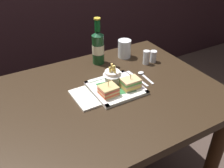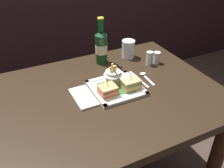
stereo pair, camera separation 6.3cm
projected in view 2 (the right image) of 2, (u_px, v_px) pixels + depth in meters
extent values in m
cube|color=black|center=(108.00, 96.00, 1.24)|extent=(1.10, 0.85, 0.04)
cylinder|color=#361F0E|center=(214.00, 164.00, 1.36)|extent=(0.08, 0.08, 0.73)
cylinder|color=#31221D|center=(15.00, 137.00, 1.53)|extent=(0.08, 0.08, 0.73)
cylinder|color=#35151B|center=(145.00, 97.00, 1.88)|extent=(0.08, 0.08, 0.73)
cube|color=white|center=(116.00, 88.00, 1.25)|extent=(0.24, 0.24, 0.01)
cube|color=#286232|center=(116.00, 87.00, 1.24)|extent=(0.19, 0.16, 0.00)
cube|color=white|center=(127.00, 99.00, 1.16)|extent=(0.24, 0.02, 0.01)
cube|color=white|center=(107.00, 77.00, 1.32)|extent=(0.24, 0.02, 0.01)
cube|color=white|center=(96.00, 93.00, 1.20)|extent=(0.02, 0.24, 0.01)
cube|color=white|center=(135.00, 82.00, 1.28)|extent=(0.02, 0.24, 0.01)
cube|color=tan|center=(108.00, 94.00, 1.19)|extent=(0.08, 0.07, 0.01)
cube|color=#CE4C31|center=(108.00, 92.00, 1.19)|extent=(0.08, 0.07, 0.01)
cube|color=tan|center=(108.00, 90.00, 1.18)|extent=(0.08, 0.07, 0.01)
cube|color=#C94835|center=(108.00, 89.00, 1.17)|extent=(0.08, 0.07, 0.01)
cube|color=tan|center=(108.00, 87.00, 1.17)|extent=(0.08, 0.07, 0.01)
cylinder|color=tan|center=(108.00, 87.00, 1.17)|extent=(0.00, 0.00, 0.08)
cube|color=tan|center=(130.00, 87.00, 1.24)|extent=(0.09, 0.07, 0.01)
cube|color=#E9C050|center=(131.00, 86.00, 1.23)|extent=(0.09, 0.07, 0.01)
cube|color=tan|center=(131.00, 84.00, 1.23)|extent=(0.09, 0.07, 0.01)
cube|color=#4D933E|center=(131.00, 82.00, 1.22)|extent=(0.09, 0.07, 0.01)
cube|color=tan|center=(131.00, 80.00, 1.21)|extent=(0.09, 0.07, 0.01)
cylinder|color=tan|center=(131.00, 82.00, 1.22)|extent=(0.00, 0.00, 0.08)
cylinder|color=silver|center=(113.00, 77.00, 1.26)|extent=(0.08, 0.08, 0.07)
cone|color=silver|center=(113.00, 72.00, 1.24)|extent=(0.09, 0.09, 0.03)
cube|color=#DFB45B|center=(113.00, 71.00, 1.23)|extent=(0.02, 0.01, 0.08)
cube|color=#E1CA63|center=(115.00, 72.00, 1.22)|extent=(0.03, 0.01, 0.08)
cube|color=#DAC464|center=(111.00, 73.00, 1.23)|extent=(0.01, 0.01, 0.06)
cube|color=#F4CE73|center=(115.00, 70.00, 1.26)|extent=(0.01, 0.01, 0.05)
cube|color=#DFB661|center=(112.00, 71.00, 1.24)|extent=(0.02, 0.02, 0.06)
cylinder|color=#19411E|center=(101.00, 49.00, 1.44)|extent=(0.07, 0.07, 0.17)
cone|color=#184529|center=(101.00, 33.00, 1.39)|extent=(0.07, 0.07, 0.02)
cylinder|color=#0B4C1D|center=(101.00, 25.00, 1.36)|extent=(0.03, 0.03, 0.07)
cylinder|color=gold|center=(101.00, 18.00, 1.34)|extent=(0.04, 0.04, 0.01)
cylinder|color=beige|center=(101.00, 49.00, 1.44)|extent=(0.07, 0.07, 0.06)
cylinder|color=silver|center=(128.00, 49.00, 1.52)|extent=(0.08, 0.08, 0.11)
cylinder|color=silver|center=(128.00, 54.00, 1.54)|extent=(0.07, 0.07, 0.04)
cube|color=white|center=(84.00, 97.00, 1.18)|extent=(0.09, 0.18, 0.01)
cube|color=silver|center=(87.00, 96.00, 1.18)|extent=(0.02, 0.10, 0.00)
cube|color=silver|center=(82.00, 89.00, 1.23)|extent=(0.03, 0.04, 0.00)
cube|color=silver|center=(142.00, 82.00, 1.30)|extent=(0.02, 0.11, 0.00)
cube|color=silver|center=(133.00, 75.00, 1.37)|extent=(0.02, 0.07, 0.00)
cube|color=silver|center=(149.00, 80.00, 1.32)|extent=(0.02, 0.10, 0.00)
ellipsoid|color=silver|center=(143.00, 74.00, 1.37)|extent=(0.03, 0.03, 0.01)
cylinder|color=silver|center=(149.00, 59.00, 1.44)|extent=(0.04, 0.04, 0.07)
cylinder|color=white|center=(149.00, 61.00, 1.45)|extent=(0.03, 0.03, 0.04)
cylinder|color=silver|center=(150.00, 53.00, 1.42)|extent=(0.04, 0.04, 0.01)
cylinder|color=silver|center=(157.00, 58.00, 1.47)|extent=(0.04, 0.04, 0.06)
cylinder|color=#3E2E25|center=(157.00, 60.00, 1.47)|extent=(0.03, 0.03, 0.03)
cylinder|color=silver|center=(157.00, 53.00, 1.45)|extent=(0.04, 0.04, 0.01)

